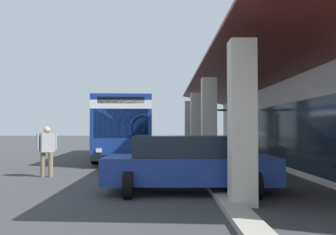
{
  "coord_description": "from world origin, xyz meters",
  "views": [
    {
      "loc": [
        19.58,
        0.93,
        1.66
      ],
      "look_at": [
        0.15,
        1.08,
        2.23
      ],
      "focal_mm": 39.01,
      "sensor_mm": 36.0,
      "label": 1
    }
  ],
  "objects": [
    {
      "name": "transit_bus",
      "position": [
        -1.02,
        -1.23,
        1.85
      ],
      "size": [
        11.34,
        3.25,
        3.34
      ],
      "color": "navy",
      "rests_on": "ground"
    },
    {
      "name": "curb_strip",
      "position": [
        2.77,
        2.32,
        0.06
      ],
      "size": [
        28.62,
        0.5,
        0.12
      ],
      "primitive_type": "cube",
      "color": "#9E998E",
      "rests_on": "ground"
    },
    {
      "name": "potted_palm",
      "position": [
        -1.09,
        3.7,
        0.73
      ],
      "size": [
        1.95,
        1.92,
        2.79
      ],
      "color": "brown",
      "rests_on": "ground"
    },
    {
      "name": "ground",
      "position": [
        0.0,
        8.0,
        0.0
      ],
      "size": [
        120.0,
        120.0,
        0.0
      ],
      "primitive_type": "plane",
      "color": "#38383A"
    },
    {
      "name": "pedestrian",
      "position": [
        7.08,
        -3.11,
        0.97
      ],
      "size": [
        0.51,
        0.57,
        1.71
      ],
      "color": "#726651",
      "rests_on": "ground"
    },
    {
      "name": "parked_sedan_blue",
      "position": [
        10.1,
        1.52,
        0.75
      ],
      "size": [
        2.51,
        4.44,
        1.47
      ],
      "color": "navy",
      "rests_on": "ground"
    }
  ]
}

